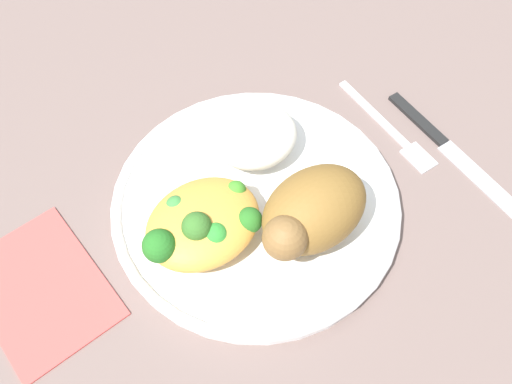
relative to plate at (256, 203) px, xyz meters
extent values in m
plane|color=#6F5B56|center=(0.00, 0.00, -0.01)|extent=(2.00, 2.00, 0.00)
cylinder|color=white|center=(0.00, 0.00, 0.00)|extent=(0.27, 0.27, 0.01)
torus|color=white|center=(0.00, 0.00, 0.00)|extent=(0.27, 0.27, 0.01)
ellipsoid|color=brown|center=(-0.02, 0.06, 0.04)|extent=(0.10, 0.07, 0.06)
sphere|color=brown|center=(0.02, 0.07, 0.05)|extent=(0.04, 0.04, 0.04)
ellipsoid|color=silver|center=(-0.04, -0.05, 0.03)|extent=(0.08, 0.08, 0.04)
ellipsoid|color=gold|center=(0.06, 0.00, 0.03)|extent=(0.11, 0.09, 0.03)
sphere|color=#308D31|center=(0.06, 0.02, 0.03)|extent=(0.02, 0.02, 0.02)
sphere|color=#366C27|center=(0.07, 0.01, 0.04)|extent=(0.03, 0.03, 0.03)
sphere|color=#256B22|center=(0.10, 0.00, 0.03)|extent=(0.03, 0.03, 0.03)
sphere|color=#286B22|center=(0.03, 0.03, 0.03)|extent=(0.02, 0.02, 0.02)
sphere|color=#418D29|center=(0.02, -0.01, 0.03)|extent=(0.02, 0.02, 0.02)
sphere|color=#3B843C|center=(0.07, -0.03, 0.03)|extent=(0.02, 0.02, 0.02)
cube|color=silver|center=(-0.17, -0.01, -0.01)|extent=(0.02, 0.11, 0.01)
cube|color=silver|center=(-0.17, 0.06, -0.01)|extent=(0.02, 0.04, 0.00)
cube|color=black|center=(-0.20, 0.02, -0.01)|extent=(0.02, 0.08, 0.01)
cube|color=#B2B2B7|center=(-0.20, 0.11, -0.01)|extent=(0.03, 0.11, 0.00)
cube|color=#DB4C47|center=(0.20, -0.05, -0.01)|extent=(0.10, 0.14, 0.00)
camera|label=1|loc=(0.17, 0.22, 0.45)|focal=39.31mm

